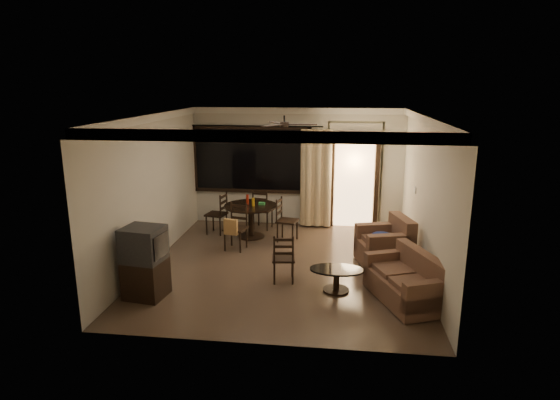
# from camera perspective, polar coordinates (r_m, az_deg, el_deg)

# --- Properties ---
(ground) EXTENTS (5.50, 5.50, 0.00)m
(ground) POSITION_cam_1_polar(r_m,az_deg,el_deg) (8.91, 0.48, -8.02)
(ground) COLOR #7F6651
(ground) RESTS_ON ground
(room_shell) EXTENTS (5.50, 6.70, 5.50)m
(room_shell) POSITION_cam_1_polar(r_m,az_deg,el_deg) (10.09, 5.02, 5.36)
(room_shell) COLOR beige
(room_shell) RESTS_ON ground
(dining_table) EXTENTS (1.18, 1.18, 0.96)m
(dining_table) POSITION_cam_1_polar(r_m,az_deg,el_deg) (10.37, -3.56, -1.45)
(dining_table) COLOR black
(dining_table) RESTS_ON ground
(dining_chair_west) EXTENTS (0.49, 0.49, 0.95)m
(dining_chair_west) POSITION_cam_1_polar(r_m,az_deg,el_deg) (10.78, -7.68, -2.59)
(dining_chair_west) COLOR black
(dining_chair_west) RESTS_ON ground
(dining_chair_east) EXTENTS (0.49, 0.49, 0.95)m
(dining_chair_east) POSITION_cam_1_polar(r_m,az_deg,el_deg) (10.18, 0.83, -3.47)
(dining_chair_east) COLOR black
(dining_chair_east) RESTS_ON ground
(dining_chair_south) EXTENTS (0.49, 0.54, 0.95)m
(dining_chair_south) POSITION_cam_1_polar(r_m,az_deg,el_deg) (9.69, -5.44, -4.30)
(dining_chair_south) COLOR black
(dining_chair_south) RESTS_ON ground
(dining_chair_north) EXTENTS (0.49, 0.49, 0.95)m
(dining_chair_north) POSITION_cam_1_polar(r_m,az_deg,el_deg) (11.06, -2.12, -2.05)
(dining_chair_north) COLOR black
(dining_chair_north) RESTS_ON ground
(tv_cabinet) EXTENTS (0.68, 0.63, 1.16)m
(tv_cabinet) POSITION_cam_1_polar(r_m,az_deg,el_deg) (7.79, -16.15, -7.30)
(tv_cabinet) COLOR black
(tv_cabinet) RESTS_ON ground
(sofa) EXTENTS (1.24, 1.61, 0.77)m
(sofa) POSITION_cam_1_polar(r_m,az_deg,el_deg) (7.72, 15.34, -9.66)
(sofa) COLOR #42291E
(sofa) RESTS_ON ground
(armchair) EXTENTS (1.10, 1.10, 0.90)m
(armchair) POSITION_cam_1_polar(r_m,az_deg,el_deg) (9.08, 12.88, -5.44)
(armchair) COLOR #42291E
(armchair) RESTS_ON ground
(coffee_table) EXTENTS (0.89, 0.53, 0.39)m
(coffee_table) POSITION_cam_1_polar(r_m,az_deg,el_deg) (7.85, 6.90, -9.20)
(coffee_table) COLOR black
(coffee_table) RESTS_ON ground
(side_chair) EXTENTS (0.43, 0.43, 0.88)m
(side_chair) POSITION_cam_1_polar(r_m,az_deg,el_deg) (8.16, 0.42, -8.17)
(side_chair) COLOR black
(side_chair) RESTS_ON ground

